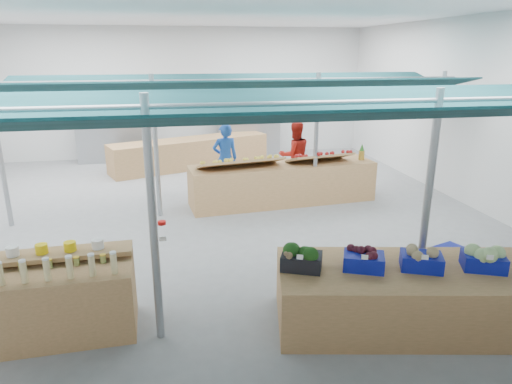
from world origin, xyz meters
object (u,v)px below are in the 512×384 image
bottle_shelf (51,299)px  crate_stack (446,269)px  veg_counter (434,296)px  vendor_left (225,158)px  vendor_right (295,155)px  fruit_counter (283,183)px

bottle_shelf → crate_stack: (5.48, 0.01, -0.15)m
veg_counter → vendor_left: 6.65m
crate_stack → bottle_shelf: bearing=-179.9°
bottle_shelf → vendor_right: 7.37m
crate_stack → vendor_right: size_ratio=0.38×
fruit_counter → vendor_right: size_ratio=2.50×
veg_counter → vendor_right: bearing=102.2°
vendor_left → veg_counter: bearing=101.4°
fruit_counter → vendor_left: (-1.20, 1.10, 0.40)m
bottle_shelf → vendor_left: vendor_left is taller
veg_counter → crate_stack: veg_counter is taller
veg_counter → crate_stack: size_ratio=6.13×
crate_stack → vendor_right: (-0.72, 5.60, 0.54)m
bottle_shelf → fruit_counter: 6.13m
veg_counter → fruit_counter: bearing=108.7°
crate_stack → vendor_right: vendor_right is taller
fruit_counter → crate_stack: bearing=-78.4°
veg_counter → fruit_counter: (-0.65, 5.27, 0.07)m
veg_counter → vendor_right: vendor_right is taller
crate_stack → vendor_left: 6.17m
crate_stack → vendor_left: (-2.52, 5.60, 0.54)m
bottle_shelf → veg_counter: 4.86m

